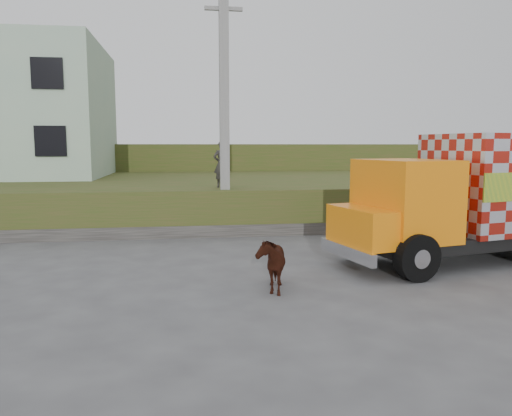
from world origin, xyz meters
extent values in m
plane|color=#474749|center=(0.00, 0.00, 0.00)|extent=(120.00, 120.00, 0.00)
cube|color=#344D19|center=(0.00, 10.00, 0.75)|extent=(40.00, 12.00, 1.50)
cube|color=#344D19|center=(0.00, 22.00, 1.50)|extent=(40.00, 12.00, 3.00)
cube|color=#595651|center=(-2.00, 4.20, 0.20)|extent=(16.00, 0.50, 0.40)
cube|color=gray|center=(-1.00, 4.60, 4.00)|extent=(0.30, 0.30, 8.00)
cube|color=gray|center=(-1.00, 4.60, 7.20)|extent=(1.20, 0.12, 0.12)
cube|color=black|center=(5.07, -0.08, 0.61)|extent=(6.73, 3.46, 0.33)
cube|color=orange|center=(2.86, -0.58, 1.65)|extent=(2.14, 2.50, 1.89)
cube|color=orange|center=(1.81, -0.83, 1.09)|extent=(1.36, 2.14, 0.85)
cube|color=yellow|center=(5.92, 1.30, 1.98)|extent=(4.24, 1.01, 0.66)
cube|color=silver|center=(1.34, -0.93, 0.52)|extent=(0.62, 2.15, 0.28)
cylinder|color=black|center=(2.65, -1.75, 0.52)|extent=(1.09, 0.55, 1.04)
cylinder|color=black|center=(2.16, 0.37, 0.52)|extent=(1.09, 0.55, 1.04)
cylinder|color=black|center=(5.75, 1.19, 0.52)|extent=(1.09, 0.55, 1.04)
imported|color=#37160D|center=(-0.61, -1.93, 0.57)|extent=(0.79, 1.42, 1.14)
imported|color=#292724|center=(-1.04, 5.36, 2.29)|extent=(0.60, 0.41, 1.59)
camera|label=1|loc=(-2.29, -11.70, 2.93)|focal=35.00mm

